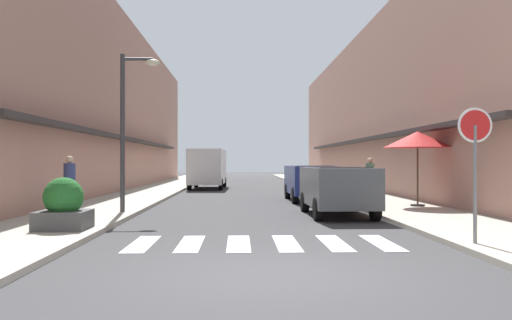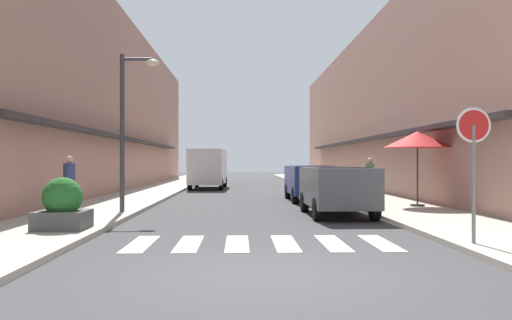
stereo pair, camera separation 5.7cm
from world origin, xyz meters
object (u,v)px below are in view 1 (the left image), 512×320
(parked_car_near, at_px, (337,185))
(planter_corner, at_px, (63,207))
(delivery_van, at_px, (208,165))
(cafe_umbrella, at_px, (418,140))
(street_lamp, at_px, (129,114))
(round_street_sign, at_px, (475,139))
(pedestrian_walking_near, at_px, (70,183))
(parked_car_mid, at_px, (310,179))
(pedestrian_walking_far, at_px, (370,178))

(parked_car_near, bearing_deg, planter_corner, -150.50)
(parked_car_near, relative_size, delivery_van, 0.76)
(cafe_umbrella, bearing_deg, street_lamp, -169.42)
(round_street_sign, bearing_deg, pedestrian_walking_near, 146.18)
(delivery_van, xyz_separation_m, street_lamp, (-1.44, -16.11, 1.66))
(parked_car_mid, distance_m, round_street_sign, 12.47)
(delivery_van, distance_m, street_lamp, 16.26)
(parked_car_mid, xyz_separation_m, cafe_umbrella, (3.12, -4.07, 1.45))
(delivery_van, distance_m, cafe_umbrella, 16.44)
(delivery_van, distance_m, planter_corner, 20.41)
(parked_car_mid, height_order, street_lamp, street_lamp)
(street_lamp, distance_m, pedestrian_walking_near, 2.69)
(planter_corner, xyz_separation_m, pedestrian_walking_near, (-1.09, 3.93, 0.38))
(delivery_van, distance_m, pedestrian_walking_near, 16.66)
(delivery_van, xyz_separation_m, pedestrian_walking_far, (7.03, -11.41, -0.41))
(parked_car_near, distance_m, cafe_umbrella, 4.00)
(cafe_umbrella, xyz_separation_m, pedestrian_walking_far, (-0.90, 2.96, -1.37))
(parked_car_mid, xyz_separation_m, street_lamp, (-6.25, -5.81, 2.14))
(round_street_sign, height_order, planter_corner, round_street_sign)
(round_street_sign, bearing_deg, street_lamp, 139.58)
(planter_corner, bearing_deg, street_lamp, 81.54)
(round_street_sign, height_order, cafe_umbrella, cafe_umbrella)
(delivery_van, height_order, pedestrian_walking_near, delivery_van)
(street_lamp, distance_m, cafe_umbrella, 9.55)
(parked_car_mid, xyz_separation_m, pedestrian_walking_far, (2.21, -1.11, 0.07))
(parked_car_near, relative_size, pedestrian_walking_near, 2.47)
(planter_corner, relative_size, pedestrian_walking_far, 0.70)
(parked_car_mid, relative_size, pedestrian_walking_far, 2.63)
(pedestrian_walking_near, distance_m, pedestrian_walking_far, 11.31)
(parked_car_near, relative_size, parked_car_mid, 0.95)
(street_lamp, bearing_deg, planter_corner, -98.46)
(street_lamp, relative_size, pedestrian_walking_near, 2.83)
(planter_corner, bearing_deg, parked_car_near, 29.50)
(pedestrian_walking_near, bearing_deg, planter_corner, -142.28)
(parked_car_mid, height_order, round_street_sign, round_street_sign)
(pedestrian_walking_far, bearing_deg, planter_corner, -152.82)
(pedestrian_walking_near, relative_size, pedestrian_walking_far, 1.01)
(parked_car_mid, bearing_deg, parked_car_near, -90.00)
(parked_car_mid, height_order, pedestrian_walking_near, pedestrian_walking_near)
(pedestrian_walking_far, bearing_deg, parked_car_mid, 136.23)
(round_street_sign, relative_size, pedestrian_walking_far, 1.51)
(pedestrian_walking_far, bearing_deg, round_street_sign, -111.27)
(parked_car_near, height_order, planter_corner, parked_car_near)
(round_street_sign, distance_m, planter_corner, 8.72)
(planter_corner, height_order, pedestrian_walking_far, pedestrian_walking_far)
(planter_corner, bearing_deg, parked_car_mid, 55.48)
(delivery_van, height_order, pedestrian_walking_far, delivery_van)
(street_lamp, height_order, pedestrian_walking_near, street_lamp)
(parked_car_mid, distance_m, street_lamp, 8.80)
(parked_car_near, distance_m, parked_car_mid, 6.10)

